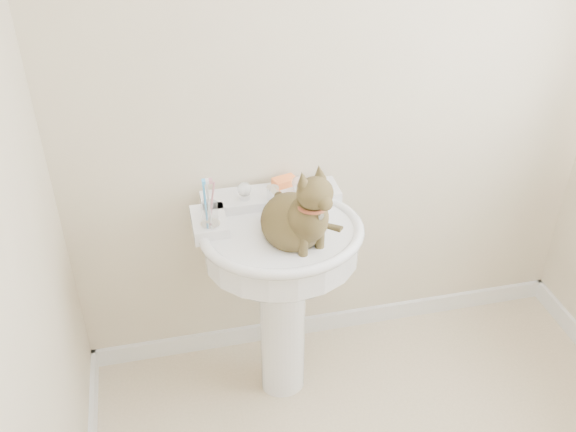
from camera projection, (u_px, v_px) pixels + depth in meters
wall_back at (342, 79)px, 2.39m from camera, size 2.20×0.00×2.50m
baseboard_back at (331, 321)px, 3.05m from camera, size 2.20×0.02×0.09m
pedestal_sink at (281, 261)px, 2.41m from camera, size 0.62×0.61×0.85m
faucet at (273, 189)px, 2.41m from camera, size 0.28×0.12×0.14m
soap_bar at (285, 182)px, 2.51m from camera, size 0.10×0.08×0.03m
toothbrush_cup at (210, 214)px, 2.26m from camera, size 0.07×0.07×0.18m
cat at (297, 219)px, 2.23m from camera, size 0.24×0.30×0.45m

